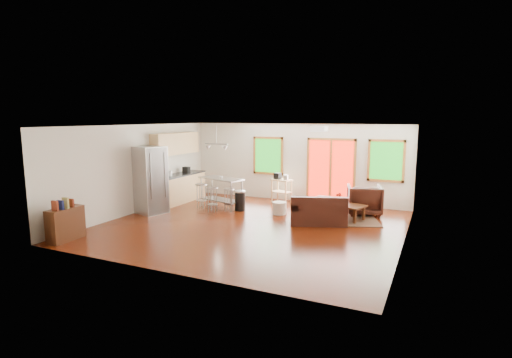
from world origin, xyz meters
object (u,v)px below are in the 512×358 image
at_px(rug, 333,218).
at_px(ottoman, 325,204).
at_px(island, 221,187).
at_px(coffee_table, 344,206).
at_px(refrigerator, 150,180).
at_px(loveseat, 318,212).
at_px(kitchen_cart, 281,183).
at_px(armchair, 364,198).

relative_size(rug, ottoman, 3.80).
bearing_deg(island, rug, 2.16).
distance_m(coffee_table, island, 3.85).
bearing_deg(island, refrigerator, -136.94).
xyz_separation_m(coffee_table, island, (-3.83, -0.14, 0.27)).
height_order(loveseat, kitchen_cart, kitchen_cart).
distance_m(rug, ottoman, 0.94).
relative_size(rug, armchair, 2.41).
distance_m(loveseat, coffee_table, 0.90).
relative_size(coffee_table, refrigerator, 0.63).
height_order(refrigerator, kitchen_cart, refrigerator).
height_order(ottoman, island, island).
bearing_deg(armchair, island, -3.28).
height_order(coffee_table, armchair, armchair).
distance_m(armchair, island, 4.34).
height_order(armchair, refrigerator, refrigerator).
bearing_deg(refrigerator, kitchen_cart, 59.67).
bearing_deg(loveseat, ottoman, 78.78).
relative_size(armchair, ottoman, 1.58).
xyz_separation_m(loveseat, kitchen_cart, (-1.85, 2.03, 0.37)).
height_order(loveseat, armchair, armchair).
bearing_deg(ottoman, rug, -59.57).
relative_size(loveseat, island, 1.04).
distance_m(armchair, refrigerator, 6.29).
bearing_deg(ottoman, loveseat, -81.47).
distance_m(loveseat, ottoman, 1.53).
height_order(rug, armchair, armchair).
height_order(refrigerator, island, refrigerator).
bearing_deg(coffee_table, island, -177.90).
relative_size(ottoman, kitchen_cart, 0.62).
bearing_deg(ottoman, refrigerator, -152.74).
bearing_deg(rug, refrigerator, -162.67).
bearing_deg(loveseat, kitchen_cart, 112.59).
relative_size(loveseat, kitchen_cart, 1.67).
bearing_deg(refrigerator, coffee_table, 32.11).
height_order(armchair, kitchen_cart, kitchen_cart).
relative_size(rug, refrigerator, 1.18).
relative_size(loveseat, coffee_table, 1.33).
relative_size(armchair, kitchen_cart, 0.97).
bearing_deg(armchair, kitchen_cart, -26.07).
xyz_separation_m(loveseat, island, (-3.30, 0.58, 0.34)).
relative_size(armchair, refrigerator, 0.49).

